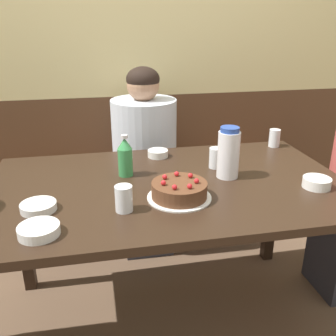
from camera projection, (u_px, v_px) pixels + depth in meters
ground_plane at (169, 321)px, 1.91m from camera, size 12.00×12.00×0.00m
back_wall at (137, 49)px, 2.40m from camera, size 4.80×0.04×2.50m
bench_seat at (145, 207)px, 2.58m from camera, size 1.82×0.38×0.45m
dining_table at (170, 200)px, 1.65m from camera, size 1.55×0.93×0.77m
birthday_cake at (179, 190)px, 1.47m from camera, size 0.26×0.26×0.09m
water_pitcher at (228, 153)px, 1.65m from camera, size 0.10×0.10×0.23m
soju_bottle at (125, 157)px, 1.67m from camera, size 0.07×0.07×0.19m
bowl_soup_white at (38, 207)px, 1.38m from camera, size 0.13×0.13×0.03m
bowl_rice_small at (317, 183)px, 1.57m from camera, size 0.12×0.12×0.04m
bowl_side_dish at (39, 230)px, 1.22m from camera, size 0.14×0.14×0.03m
bowl_sauce_shallow at (158, 153)px, 1.93m from camera, size 0.10×0.10×0.04m
glass_water_tall at (124, 199)px, 1.37m from camera, size 0.07×0.07×0.10m
glass_tumbler_short at (274, 138)px, 2.07m from camera, size 0.06×0.06×0.10m
glass_shot_small at (216, 158)px, 1.77m from camera, size 0.06×0.06×0.10m
person_teal_shirt at (145, 163)px, 2.35m from camera, size 0.39×0.39×1.18m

